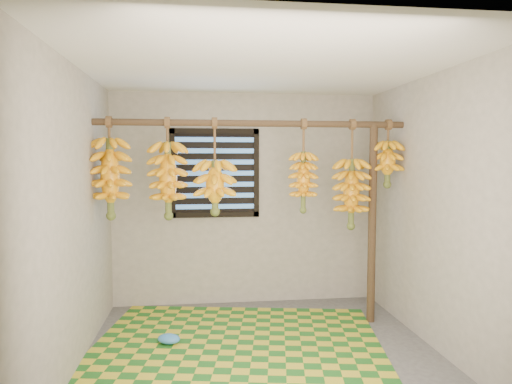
{
  "coord_description": "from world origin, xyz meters",
  "views": [
    {
      "loc": [
        -0.54,
        -3.68,
        1.66
      ],
      "look_at": [
        0.0,
        0.55,
        1.35
      ],
      "focal_mm": 32.0,
      "sensor_mm": 36.0,
      "label": 1
    }
  ],
  "objects": [
    {
      "name": "banana_bunch_d",
      "position": [
        0.49,
        0.7,
        1.44
      ],
      "size": [
        0.27,
        0.27,
        0.92
      ],
      "color": "brown",
      "rests_on": "hanging_pole"
    },
    {
      "name": "banana_bunch_f",
      "position": [
        1.35,
        0.7,
        1.61
      ],
      "size": [
        0.28,
        0.28,
        0.67
      ],
      "color": "brown",
      "rests_on": "hanging_pole"
    },
    {
      "name": "wall_back",
      "position": [
        0.0,
        1.5,
        1.2
      ],
      "size": [
        3.0,
        0.01,
        2.4
      ],
      "primitive_type": "cube",
      "color": "gray",
      "rests_on": "floor"
    },
    {
      "name": "plastic_bag",
      "position": [
        -0.81,
        0.36,
        0.05
      ],
      "size": [
        0.25,
        0.22,
        0.09
      ],
      "primitive_type": "ellipsoid",
      "rotation": [
        0.0,
        0.0,
        -0.38
      ],
      "color": "#3277BE",
      "rests_on": "woven_mat"
    },
    {
      "name": "banana_bunch_c",
      "position": [
        -0.38,
        0.7,
        1.39
      ],
      "size": [
        0.39,
        0.39,
        0.92
      ],
      "color": "brown",
      "rests_on": "hanging_pole"
    },
    {
      "name": "wall_right",
      "position": [
        1.5,
        0.0,
        1.2
      ],
      "size": [
        0.01,
        3.0,
        2.4
      ],
      "primitive_type": "cube",
      "color": "gray",
      "rests_on": "floor"
    },
    {
      "name": "banana_bunch_a",
      "position": [
        -1.35,
        0.7,
        1.48
      ],
      "size": [
        0.36,
        0.36,
        0.94
      ],
      "color": "brown",
      "rests_on": "hanging_pole"
    },
    {
      "name": "support_post",
      "position": [
        1.2,
        0.7,
        1.0
      ],
      "size": [
        0.08,
        0.08,
        2.0
      ],
      "primitive_type": "cylinder",
      "color": "#493520",
      "rests_on": "floor"
    },
    {
      "name": "banana_bunch_e",
      "position": [
        0.98,
        0.7,
        1.31
      ],
      "size": [
        0.34,
        0.34,
        1.08
      ],
      "color": "brown",
      "rests_on": "hanging_pole"
    },
    {
      "name": "banana_bunch_b",
      "position": [
        -0.82,
        0.7,
        1.46
      ],
      "size": [
        0.35,
        0.35,
        0.95
      ],
      "color": "brown",
      "rests_on": "hanging_pole"
    },
    {
      "name": "window",
      "position": [
        -0.35,
        1.48,
        1.5
      ],
      "size": [
        1.0,
        0.04,
        1.0
      ],
      "color": "black",
      "rests_on": "wall_back"
    },
    {
      "name": "wall_left",
      "position": [
        -1.5,
        0.0,
        1.2
      ],
      "size": [
        0.01,
        3.0,
        2.4
      ],
      "primitive_type": "cube",
      "color": "gray",
      "rests_on": "floor"
    },
    {
      "name": "floor",
      "position": [
        0.0,
        0.0,
        -0.01
      ],
      "size": [
        3.0,
        3.0,
        0.01
      ],
      "primitive_type": "cube",
      "color": "#474747",
      "rests_on": "ground"
    },
    {
      "name": "woven_mat",
      "position": [
        -0.2,
        0.26,
        0.01
      ],
      "size": [
        2.86,
        2.45,
        0.01
      ],
      "primitive_type": "cube",
      "rotation": [
        0.0,
        0.0,
        -0.17
      ],
      "color": "#1D5D1B",
      "rests_on": "floor"
    },
    {
      "name": "ceiling",
      "position": [
        0.0,
        0.0,
        2.4
      ],
      "size": [
        3.0,
        3.0,
        0.01
      ],
      "primitive_type": "cube",
      "color": "silver",
      "rests_on": "wall_back"
    },
    {
      "name": "hanging_pole",
      "position": [
        0.0,
        0.7,
        2.0
      ],
      "size": [
        3.0,
        0.06,
        0.06
      ],
      "primitive_type": "cylinder",
      "rotation": [
        0.0,
        1.57,
        0.0
      ],
      "color": "#493520",
      "rests_on": "wall_left"
    }
  ]
}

